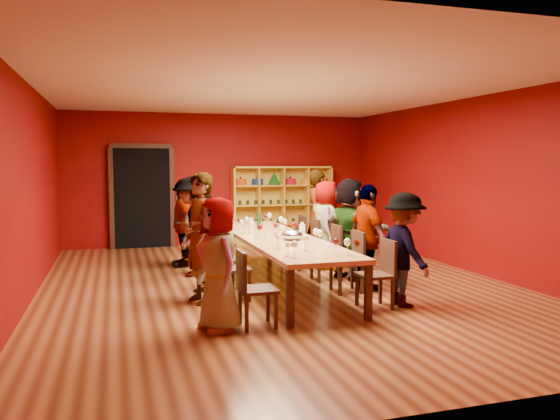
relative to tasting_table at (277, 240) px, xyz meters
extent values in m
cube|color=#5A2E17|center=(0.00, 0.00, -0.71)|extent=(7.10, 9.10, 0.02)
cube|color=#5F0504|center=(0.00, 4.51, 0.80)|extent=(7.10, 0.02, 3.00)
cube|color=#5F0504|center=(0.00, -4.51, 0.80)|extent=(7.10, 0.02, 3.00)
cube|color=#5F0504|center=(-3.51, 0.00, 0.80)|extent=(0.02, 9.10, 3.00)
cube|color=#5F0504|center=(3.51, 0.00, 0.80)|extent=(0.02, 9.10, 3.00)
cube|color=silver|center=(0.00, 0.00, 2.31)|extent=(7.10, 9.10, 0.02)
cube|color=tan|center=(0.00, 0.00, 0.02)|extent=(1.10, 4.50, 0.06)
cube|color=black|center=(-0.49, -2.17, -0.35)|extent=(0.08, 0.08, 0.69)
cube|color=black|center=(-0.49, 2.17, -0.35)|extent=(0.08, 0.08, 0.69)
cube|color=black|center=(0.49, -2.17, -0.35)|extent=(0.08, 0.08, 0.69)
cube|color=black|center=(0.49, 2.17, -0.35)|extent=(0.08, 0.08, 0.69)
cube|color=black|center=(-1.80, 4.44, 0.40)|extent=(1.20, 0.14, 2.20)
cube|color=black|center=(-1.80, 4.37, 1.55)|extent=(1.32, 0.06, 0.10)
cube|color=black|center=(-2.45, 4.37, 0.40)|extent=(0.10, 0.06, 2.20)
cube|color=black|center=(-1.15, 4.37, 0.40)|extent=(0.10, 0.06, 2.20)
cube|color=gold|center=(0.22, 4.28, 0.20)|extent=(0.04, 0.40, 1.80)
cube|color=gold|center=(2.58, 4.28, 0.20)|extent=(0.04, 0.40, 1.80)
cube|color=gold|center=(1.40, 4.28, 1.08)|extent=(2.40, 0.40, 0.04)
cube|color=gold|center=(1.40, 4.28, -0.68)|extent=(2.40, 0.40, 0.04)
cube|color=gold|center=(1.40, 4.47, 0.20)|extent=(2.40, 0.02, 1.80)
cube|color=gold|center=(1.40, 4.28, -0.25)|extent=(2.36, 0.38, 0.03)
cube|color=gold|center=(1.40, 4.28, 0.20)|extent=(2.36, 0.38, 0.03)
cube|color=gold|center=(1.40, 4.28, 0.65)|extent=(2.36, 0.38, 0.03)
cube|color=gold|center=(0.80, 4.28, 0.20)|extent=(0.03, 0.38, 1.76)
cube|color=gold|center=(1.40, 4.28, 0.20)|extent=(0.03, 0.38, 1.76)
cube|color=gold|center=(2.00, 4.28, 0.20)|extent=(0.03, 0.38, 1.76)
cylinder|color=#D1420C|center=(0.40, 4.28, 0.74)|extent=(0.26, 0.26, 0.15)
sphere|color=black|center=(0.40, 4.28, 0.84)|extent=(0.05, 0.05, 0.05)
cylinder|color=navy|center=(0.80, 4.28, 0.74)|extent=(0.26, 0.26, 0.15)
sphere|color=black|center=(0.80, 4.28, 0.84)|extent=(0.05, 0.05, 0.05)
cylinder|color=#175D23|center=(1.20, 4.28, 0.71)|extent=(0.26, 0.26, 0.08)
cone|color=#175D23|center=(1.20, 4.28, 0.86)|extent=(0.24, 0.24, 0.22)
cylinder|color=#AB1328|center=(1.60, 4.28, 0.74)|extent=(0.26, 0.26, 0.15)
sphere|color=black|center=(1.60, 4.28, 0.84)|extent=(0.05, 0.05, 0.05)
cylinder|color=orange|center=(2.00, 4.28, 0.74)|extent=(0.26, 0.26, 0.15)
sphere|color=black|center=(2.00, 4.28, 0.84)|extent=(0.05, 0.05, 0.05)
cylinder|color=#D1420C|center=(2.40, 4.28, 0.74)|extent=(0.26, 0.26, 0.15)
sphere|color=black|center=(2.40, 4.28, 0.84)|extent=(0.05, 0.05, 0.05)
cylinder|color=black|center=(0.38, 4.28, -0.18)|extent=(0.07, 0.07, 0.10)
cylinder|color=black|center=(0.56, 4.28, -0.18)|extent=(0.07, 0.07, 0.10)
cylinder|color=black|center=(0.75, 4.28, -0.18)|extent=(0.07, 0.07, 0.10)
cylinder|color=black|center=(0.93, 4.28, -0.18)|extent=(0.07, 0.07, 0.10)
cylinder|color=black|center=(1.12, 4.28, -0.18)|extent=(0.07, 0.07, 0.10)
cylinder|color=black|center=(1.30, 4.28, -0.18)|extent=(0.07, 0.07, 0.10)
cylinder|color=black|center=(1.49, 4.28, -0.18)|extent=(0.07, 0.07, 0.10)
cylinder|color=black|center=(1.67, 4.28, -0.18)|extent=(0.07, 0.07, 0.10)
cylinder|color=black|center=(1.86, 4.28, -0.18)|extent=(0.07, 0.07, 0.10)
cylinder|color=black|center=(2.04, 4.28, -0.18)|extent=(0.07, 0.07, 0.10)
cylinder|color=black|center=(2.23, 4.28, -0.18)|extent=(0.07, 0.07, 0.10)
cylinder|color=black|center=(2.42, 4.28, -0.18)|extent=(0.07, 0.07, 0.10)
cylinder|color=black|center=(0.38, 4.28, 0.27)|extent=(0.07, 0.07, 0.10)
cylinder|color=black|center=(0.56, 4.28, 0.27)|extent=(0.07, 0.07, 0.10)
cylinder|color=black|center=(0.75, 4.28, 0.27)|extent=(0.07, 0.07, 0.10)
cylinder|color=black|center=(0.93, 4.28, 0.27)|extent=(0.07, 0.07, 0.10)
cylinder|color=black|center=(1.12, 4.28, 0.27)|extent=(0.07, 0.07, 0.10)
cylinder|color=black|center=(1.30, 4.28, 0.27)|extent=(0.07, 0.07, 0.10)
cylinder|color=black|center=(1.49, 4.28, 0.27)|extent=(0.07, 0.07, 0.10)
cylinder|color=black|center=(1.67, 4.28, 0.27)|extent=(0.07, 0.07, 0.10)
cylinder|color=black|center=(1.86, 4.28, 0.27)|extent=(0.07, 0.07, 0.10)
cylinder|color=black|center=(2.04, 4.28, 0.27)|extent=(0.07, 0.07, 0.10)
cylinder|color=black|center=(2.23, 4.28, 0.27)|extent=(0.07, 0.07, 0.10)
cylinder|color=black|center=(2.42, 4.28, 0.27)|extent=(0.07, 0.07, 0.10)
cube|color=black|center=(-0.83, -2.00, -0.27)|extent=(0.42, 0.42, 0.04)
cube|color=black|center=(-1.02, -2.00, -0.03)|extent=(0.04, 0.40, 0.44)
cube|color=black|center=(-1.00, -2.17, -0.49)|extent=(0.04, 0.04, 0.41)
cube|color=black|center=(-0.66, -2.17, -0.49)|extent=(0.04, 0.04, 0.41)
cube|color=black|center=(-1.00, -1.83, -0.49)|extent=(0.04, 0.04, 0.41)
cube|color=black|center=(-0.66, -1.83, -0.49)|extent=(0.04, 0.04, 0.41)
imported|color=pink|center=(-1.28, -2.00, 0.06)|extent=(0.56, 0.81, 1.51)
cube|color=black|center=(-0.83, -0.73, -0.27)|extent=(0.42, 0.42, 0.04)
cube|color=black|center=(-1.02, -0.73, -0.03)|extent=(0.04, 0.40, 0.44)
cube|color=black|center=(-1.00, -0.90, -0.49)|extent=(0.04, 0.04, 0.41)
cube|color=black|center=(-0.66, -0.90, -0.49)|extent=(0.04, 0.04, 0.41)
cube|color=black|center=(-1.00, -0.56, -0.49)|extent=(0.04, 0.04, 0.41)
cube|color=black|center=(-0.66, -0.56, -0.49)|extent=(0.04, 0.04, 0.41)
imported|color=#151E3B|center=(-1.30, -0.73, 0.18)|extent=(0.63, 0.75, 1.76)
cube|color=black|center=(-0.83, 0.00, -0.27)|extent=(0.42, 0.42, 0.04)
cube|color=black|center=(-1.02, 0.00, -0.03)|extent=(0.04, 0.40, 0.44)
cube|color=black|center=(-1.00, -0.17, -0.49)|extent=(0.04, 0.04, 0.41)
cube|color=black|center=(-0.66, -0.17, -0.49)|extent=(0.04, 0.04, 0.41)
cube|color=black|center=(-1.00, 0.17, -0.49)|extent=(0.04, 0.04, 0.41)
cube|color=black|center=(-0.66, 0.17, -0.49)|extent=(0.04, 0.04, 0.41)
imported|color=pink|center=(-1.19, 0.00, 0.07)|extent=(0.66, 0.85, 1.54)
cube|color=black|center=(-0.83, 1.08, -0.27)|extent=(0.42, 0.42, 0.04)
cube|color=black|center=(-1.02, 1.08, -0.03)|extent=(0.04, 0.40, 0.44)
cube|color=black|center=(-1.00, 0.91, -0.49)|extent=(0.04, 0.04, 0.41)
cube|color=black|center=(-0.66, 0.91, -0.49)|extent=(0.04, 0.04, 0.41)
cube|color=black|center=(-1.00, 1.25, -0.49)|extent=(0.04, 0.04, 0.41)
cube|color=black|center=(-0.66, 1.25, -0.49)|extent=(0.04, 0.04, 0.41)
imported|color=silver|center=(-1.17, 1.08, 0.13)|extent=(0.74, 1.15, 1.66)
cube|color=black|center=(-0.83, 1.95, -0.27)|extent=(0.42, 0.42, 0.04)
cube|color=black|center=(-1.02, 1.95, -0.03)|extent=(0.04, 0.40, 0.44)
cube|color=black|center=(-1.00, 1.78, -0.49)|extent=(0.04, 0.04, 0.41)
cube|color=black|center=(-0.66, 1.78, -0.49)|extent=(0.04, 0.04, 0.41)
cube|color=black|center=(-1.00, 2.12, -0.49)|extent=(0.04, 0.04, 0.41)
cube|color=black|center=(-0.66, 2.12, -0.49)|extent=(0.04, 0.04, 0.41)
imported|color=#5C79BE|center=(-1.22, 1.95, 0.08)|extent=(0.47, 0.94, 1.56)
cube|color=black|center=(0.83, -1.66, -0.27)|extent=(0.42, 0.42, 0.04)
cube|color=black|center=(1.02, -1.66, -0.03)|extent=(0.04, 0.40, 0.44)
cube|color=black|center=(0.66, -1.83, -0.49)|extent=(0.04, 0.04, 0.41)
cube|color=black|center=(1.00, -1.83, -0.49)|extent=(0.04, 0.04, 0.41)
cube|color=black|center=(0.66, -1.49, -0.49)|extent=(0.04, 0.04, 0.41)
cube|color=black|center=(1.00, -1.49, -0.49)|extent=(0.04, 0.04, 0.41)
imported|color=#141C37|center=(1.25, -1.66, 0.05)|extent=(0.44, 0.98, 1.50)
cube|color=black|center=(0.83, -0.75, -0.27)|extent=(0.42, 0.42, 0.04)
cube|color=black|center=(1.02, -0.75, -0.03)|extent=(0.04, 0.40, 0.44)
cube|color=black|center=(0.66, -0.92, -0.49)|extent=(0.04, 0.04, 0.41)
cube|color=black|center=(1.00, -0.92, -0.49)|extent=(0.04, 0.04, 0.41)
cube|color=black|center=(0.66, -0.58, -0.49)|extent=(0.04, 0.04, 0.41)
cube|color=black|center=(1.00, -0.58, -0.49)|extent=(0.04, 0.04, 0.41)
imported|color=#4E4E53|center=(1.17, -0.75, 0.09)|extent=(0.48, 0.95, 1.57)
cube|color=black|center=(0.83, 0.08, -0.27)|extent=(0.42, 0.42, 0.04)
cube|color=black|center=(1.02, 0.08, -0.03)|extent=(0.04, 0.40, 0.44)
cube|color=black|center=(0.66, -0.09, -0.49)|extent=(0.04, 0.04, 0.41)
cube|color=black|center=(1.00, -0.09, -0.49)|extent=(0.04, 0.04, 0.41)
cube|color=black|center=(0.66, 0.25, -0.49)|extent=(0.04, 0.04, 0.41)
cube|color=black|center=(1.00, 0.25, -0.49)|extent=(0.04, 0.04, 0.41)
imported|color=pink|center=(1.25, 0.08, 0.12)|extent=(0.78, 1.58, 1.64)
cube|color=black|center=(0.83, 1.03, -0.27)|extent=(0.42, 0.42, 0.04)
cube|color=black|center=(1.02, 1.03, -0.03)|extent=(0.04, 0.40, 0.44)
cube|color=black|center=(0.66, 0.86, -0.49)|extent=(0.04, 0.04, 0.41)
cube|color=black|center=(1.00, 0.86, -0.49)|extent=(0.04, 0.04, 0.41)
cube|color=black|center=(0.66, 1.20, -0.49)|extent=(0.04, 0.04, 0.41)
cube|color=black|center=(1.00, 1.20, -0.49)|extent=(0.04, 0.04, 0.41)
imported|color=pink|center=(1.22, 1.03, 0.08)|extent=(0.66, 0.86, 1.56)
cube|color=black|center=(0.83, 1.73, -0.27)|extent=(0.42, 0.42, 0.04)
cube|color=black|center=(1.02, 1.73, -0.03)|extent=(0.04, 0.40, 0.44)
cube|color=black|center=(0.66, 1.56, -0.49)|extent=(0.04, 0.04, 0.41)
cube|color=black|center=(1.00, 1.56, -0.49)|extent=(0.04, 0.04, 0.41)
cube|color=black|center=(0.66, 1.90, -0.49)|extent=(0.04, 0.04, 0.41)
cube|color=black|center=(1.00, 1.90, -0.49)|extent=(0.04, 0.04, 0.41)
imported|color=pink|center=(1.34, 1.73, 0.18)|extent=(0.53, 0.69, 1.75)
cylinder|color=white|center=(-0.35, 1.05, 0.06)|extent=(0.07, 0.07, 0.01)
cylinder|color=white|center=(-0.35, 1.05, 0.12)|extent=(0.01, 0.01, 0.11)
ellipsoid|color=#44070C|center=(-0.35, 1.05, 0.21)|extent=(0.08, 0.08, 0.09)
cylinder|color=white|center=(-0.03, -1.38, 0.06)|extent=(0.07, 0.07, 0.01)
cylinder|color=white|center=(-0.03, -1.38, 0.12)|extent=(0.01, 0.01, 0.12)
ellipsoid|color=#F2E597|center=(-0.03, -1.38, 0.22)|extent=(0.09, 0.09, 0.10)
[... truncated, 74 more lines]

